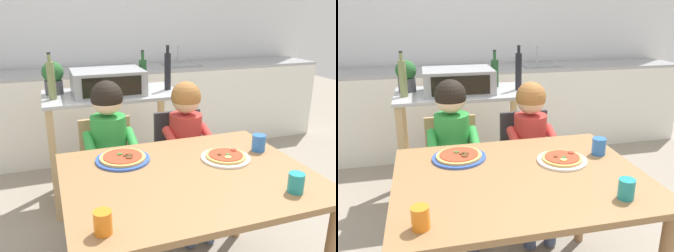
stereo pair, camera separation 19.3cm
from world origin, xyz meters
TOP-DOWN VIEW (x-y plane):
  - ground_plane at (0.00, 1.06)m, footprint 11.03×11.03m
  - back_wall_tiled at (0.00, 2.70)m, footprint 5.51×0.12m
  - kitchen_counter at (0.00, 2.29)m, footprint 4.96×0.60m
  - kitchen_island_cart at (-0.13, 1.26)m, footprint 1.04×0.57m
  - toaster_oven at (-0.16, 1.23)m, footprint 0.53×0.39m
  - bottle_tall_green_wine at (0.32, 1.23)m, footprint 0.05×0.05m
  - bottle_brown_beer at (-0.57, 1.19)m, footprint 0.06×0.06m
  - bottle_clear_vinegar at (0.16, 1.38)m, footprint 0.06×0.06m
  - potted_herb_plant at (-0.55, 1.36)m, footprint 0.16×0.16m
  - dining_table at (0.00, 0.00)m, footprint 1.19×0.94m
  - dining_chair_left at (-0.27, 0.73)m, footprint 0.36×0.36m
  - dining_chair_right at (0.25, 0.72)m, footprint 0.36×0.36m
  - child_in_green_shirt at (-0.27, 0.61)m, footprint 0.32×0.42m
  - child_in_red_shirt at (0.25, 0.61)m, footprint 0.32×0.42m
  - pizza_plate_blue_rimmed at (-0.27, 0.26)m, footprint 0.28×0.28m
  - pizza_plate_white at (0.25, 0.10)m, footprint 0.26×0.26m
  - drinking_cup_blue at (0.48, 0.14)m, footprint 0.07×0.07m
  - drinking_cup_orange at (-0.47, -0.34)m, footprint 0.07×0.07m
  - drinking_cup_teal at (0.37, -0.32)m, footprint 0.07×0.07m

SIDE VIEW (x-z plane):
  - ground_plane at x=0.00m, z-range 0.00..0.00m
  - kitchen_counter at x=0.00m, z-range -0.10..1.01m
  - dining_chair_left at x=-0.27m, z-range 0.07..0.89m
  - dining_chair_right at x=0.25m, z-range 0.07..0.89m
  - kitchen_island_cart at x=-0.13m, z-range 0.15..1.03m
  - dining_table at x=0.00m, z-range 0.27..1.02m
  - child_in_red_shirt at x=0.25m, z-range 0.16..1.20m
  - child_in_green_shirt at x=-0.27m, z-range 0.16..1.24m
  - pizza_plate_white at x=0.25m, z-range 0.75..0.78m
  - pizza_plate_blue_rimmed at x=-0.27m, z-range 0.75..0.78m
  - drinking_cup_teal at x=0.37m, z-range 0.75..0.84m
  - drinking_cup_orange at x=-0.47m, z-range 0.75..0.84m
  - drinking_cup_blue at x=0.48m, z-range 0.75..0.84m
  - toaster_oven at x=-0.16m, z-range 0.89..1.07m
  - bottle_clear_vinegar at x=0.16m, z-range 0.86..1.16m
  - potted_herb_plant at x=-0.55m, z-range 0.89..1.14m
  - bottle_brown_beer at x=-0.57m, z-range 0.86..1.20m
  - bottle_tall_green_wine at x=0.32m, z-range 0.86..1.22m
  - back_wall_tiled at x=0.00m, z-range 0.00..2.70m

